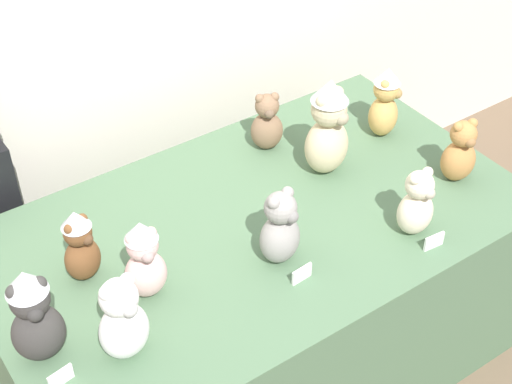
# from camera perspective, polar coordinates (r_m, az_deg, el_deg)

# --- Properties ---
(display_table) EXTENTS (1.72, 0.99, 0.72)m
(display_table) POSITION_cam_1_polar(r_m,az_deg,el_deg) (2.69, 0.00, -7.91)
(display_table) COLOR #4C6B4C
(display_table) RESTS_ON ground_plane
(teddy_bear_ash) EXTENTS (0.15, 0.14, 0.26)m
(teddy_bear_ash) POSITION_cam_1_polar(r_m,az_deg,el_deg) (2.23, 1.81, -2.76)
(teddy_bear_ash) COLOR gray
(teddy_bear_ash) RESTS_ON display_table
(teddy_bear_sand) EXTENTS (0.19, 0.17, 0.36)m
(teddy_bear_sand) POSITION_cam_1_polar(r_m,az_deg,el_deg) (2.54, 5.36, 4.78)
(teddy_bear_sand) COLOR #CCB78E
(teddy_bear_sand) RESTS_ON display_table
(teddy_bear_honey) EXTENTS (0.16, 0.15, 0.27)m
(teddy_bear_honey) POSITION_cam_1_polar(r_m,az_deg,el_deg) (2.77, 9.55, 6.58)
(teddy_bear_honey) COLOR tan
(teddy_bear_honey) RESTS_ON display_table
(teddy_bear_cream) EXTENTS (0.13, 0.11, 0.24)m
(teddy_bear_cream) POSITION_cam_1_polar(r_m,az_deg,el_deg) (2.38, 11.85, -0.89)
(teddy_bear_cream) COLOR beige
(teddy_bear_cream) RESTS_ON display_table
(teddy_bear_blush) EXTENTS (0.13, 0.12, 0.27)m
(teddy_bear_blush) POSITION_cam_1_polar(r_m,az_deg,el_deg) (2.14, -8.31, -5.00)
(teddy_bear_blush) COLOR beige
(teddy_bear_blush) RESTS_ON display_table
(teddy_bear_snow) EXTENTS (0.15, 0.14, 0.27)m
(teddy_bear_snow) POSITION_cam_1_polar(r_m,az_deg,el_deg) (2.01, -9.88, -9.37)
(teddy_bear_snow) COLOR white
(teddy_bear_snow) RESTS_ON display_table
(teddy_bear_charcoal) EXTENTS (0.15, 0.13, 0.31)m
(teddy_bear_charcoal) POSITION_cam_1_polar(r_m,az_deg,el_deg) (2.03, -16.15, -8.85)
(teddy_bear_charcoal) COLOR #383533
(teddy_bear_charcoal) RESTS_ON display_table
(teddy_bear_caramel) EXTENTS (0.14, 0.12, 0.23)m
(teddy_bear_caramel) POSITION_cam_1_polar(r_m,az_deg,el_deg) (2.62, 14.91, 2.86)
(teddy_bear_caramel) COLOR #B27A42
(teddy_bear_caramel) RESTS_ON display_table
(teddy_bear_chestnut) EXTENTS (0.14, 0.13, 0.25)m
(teddy_bear_chestnut) POSITION_cam_1_polar(r_m,az_deg,el_deg) (2.23, -12.93, -3.91)
(teddy_bear_chestnut) COLOR brown
(teddy_bear_chestnut) RESTS_ON display_table
(teddy_bear_mocha) EXTENTS (0.14, 0.13, 0.22)m
(teddy_bear_mocha) POSITION_cam_1_polar(r_m,az_deg,el_deg) (2.68, 0.82, 5.15)
(teddy_bear_mocha) COLOR #7F6047
(teddy_bear_mocha) RESTS_ON display_table
(name_card_front_left) EXTENTS (0.07, 0.02, 0.05)m
(name_card_front_left) POSITION_cam_1_polar(r_m,az_deg,el_deg) (2.05, -14.30, -13.20)
(name_card_front_left) COLOR white
(name_card_front_left) RESTS_ON display_table
(name_card_front_middle) EXTENTS (0.07, 0.01, 0.05)m
(name_card_front_middle) POSITION_cam_1_polar(r_m,az_deg,el_deg) (2.39, 13.09, -3.59)
(name_card_front_middle) COLOR white
(name_card_front_middle) RESTS_ON display_table
(name_card_front_right) EXTENTS (0.07, 0.01, 0.05)m
(name_card_front_right) POSITION_cam_1_polar(r_m,az_deg,el_deg) (2.23, 3.42, -6.10)
(name_card_front_right) COLOR white
(name_card_front_right) RESTS_ON display_table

